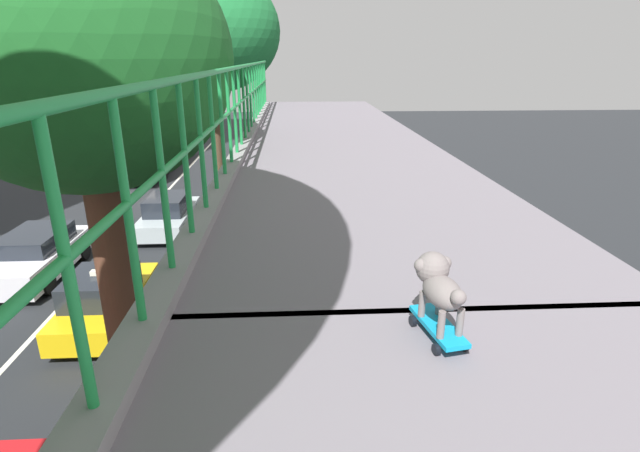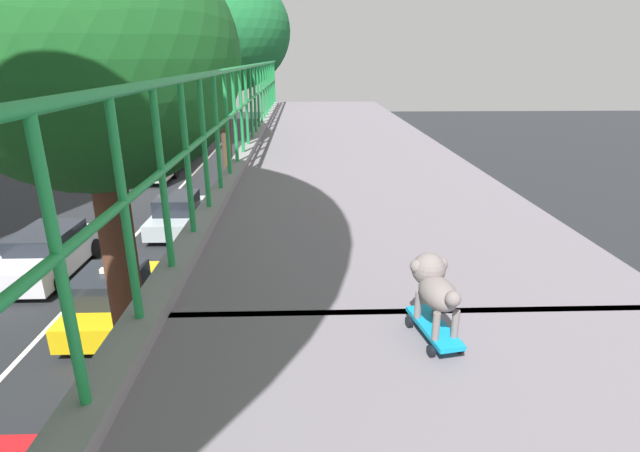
{
  "view_description": "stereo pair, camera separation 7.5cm",
  "coord_description": "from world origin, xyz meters",
  "px_view_note": "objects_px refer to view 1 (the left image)",
  "views": [
    {
      "loc": [
        0.54,
        -1.24,
        6.56
      ],
      "look_at": [
        0.72,
        1.93,
        5.43
      ],
      "focal_mm": 26.99,
      "sensor_mm": 36.0,
      "label": 1
    },
    {
      "loc": [
        0.62,
        -1.24,
        6.56
      ],
      "look_at": [
        0.72,
        1.93,
        5.43
      ],
      "focal_mm": 26.99,
      "sensor_mm": 36.0,
      "label": 2
    }
  ],
  "objects_px": {
    "car_white_sixth": "(36,255)",
    "small_dog": "(438,282)",
    "car_yellow_cab_fifth": "(106,300)",
    "car_silver_seventh": "(169,214)",
    "city_bus": "(154,137)",
    "toy_skateboard": "(438,327)"
  },
  "relations": [
    {
      "from": "car_yellow_cab_fifth",
      "to": "car_silver_seventh",
      "type": "bearing_deg",
      "value": 90.78
    },
    {
      "from": "city_bus",
      "to": "toy_skateboard",
      "type": "relative_size",
      "value": 23.63
    },
    {
      "from": "car_yellow_cab_fifth",
      "to": "city_bus",
      "type": "distance_m",
      "value": 18.95
    },
    {
      "from": "city_bus",
      "to": "car_yellow_cab_fifth",
      "type": "bearing_deg",
      "value": -79.13
    },
    {
      "from": "small_dog",
      "to": "city_bus",
      "type": "bearing_deg",
      "value": 108.28
    },
    {
      "from": "car_yellow_cab_fifth",
      "to": "car_silver_seventh",
      "type": "height_order",
      "value": "car_yellow_cab_fifth"
    },
    {
      "from": "car_yellow_cab_fifth",
      "to": "small_dog",
      "type": "distance_m",
      "value": 11.73
    },
    {
      "from": "car_white_sixth",
      "to": "toy_skateboard",
      "type": "distance_m",
      "value": 15.73
    },
    {
      "from": "car_silver_seventh",
      "to": "city_bus",
      "type": "relative_size",
      "value": 0.39
    },
    {
      "from": "city_bus",
      "to": "small_dog",
      "type": "height_order",
      "value": "small_dog"
    },
    {
      "from": "car_yellow_cab_fifth",
      "to": "car_white_sixth",
      "type": "bearing_deg",
      "value": 136.59
    },
    {
      "from": "small_dog",
      "to": "car_white_sixth",
      "type": "bearing_deg",
      "value": 125.88
    },
    {
      "from": "car_silver_seventh",
      "to": "city_bus",
      "type": "height_order",
      "value": "city_bus"
    },
    {
      "from": "car_yellow_cab_fifth",
      "to": "small_dog",
      "type": "relative_size",
      "value": 9.15
    },
    {
      "from": "car_white_sixth",
      "to": "small_dog",
      "type": "bearing_deg",
      "value": -54.12
    },
    {
      "from": "car_silver_seventh",
      "to": "toy_skateboard",
      "type": "bearing_deg",
      "value": -70.68
    },
    {
      "from": "car_white_sixth",
      "to": "city_bus",
      "type": "distance_m",
      "value": 15.57
    },
    {
      "from": "car_silver_seventh",
      "to": "car_yellow_cab_fifth",
      "type": "bearing_deg",
      "value": -89.22
    },
    {
      "from": "car_yellow_cab_fifth",
      "to": "small_dog",
      "type": "bearing_deg",
      "value": -58.54
    },
    {
      "from": "car_white_sixth",
      "to": "toy_skateboard",
      "type": "relative_size",
      "value": 9.79
    },
    {
      "from": "car_white_sixth",
      "to": "car_silver_seventh",
      "type": "xyz_separation_m",
      "value": [
        3.13,
        4.01,
        -0.02
      ]
    },
    {
      "from": "car_yellow_cab_fifth",
      "to": "city_bus",
      "type": "height_order",
      "value": "city_bus"
    }
  ]
}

